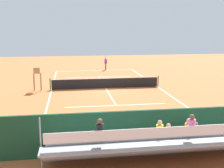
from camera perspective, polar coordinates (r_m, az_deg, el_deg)
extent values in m
plane|color=#BC6033|center=(26.94, -1.27, -0.83)|extent=(60.00, 60.00, 0.00)
cube|color=white|center=(37.70, -3.40, 2.70)|extent=(10.00, 0.10, 0.01)
cube|color=white|center=(16.50, 3.66, -8.89)|extent=(10.00, 0.10, 0.01)
cube|color=white|center=(28.00, 8.94, -0.49)|extent=(0.10, 22.00, 0.01)
cube|color=white|center=(26.79, -11.94, -1.14)|extent=(0.10, 22.00, 0.01)
cube|color=white|center=(32.84, -2.61, 1.40)|extent=(7.50, 0.10, 0.01)
cube|color=white|center=(21.13, 0.83, -4.28)|extent=(7.50, 0.10, 0.01)
cube|color=white|center=(26.94, -1.27, -0.82)|extent=(0.10, 12.10, 0.01)
cube|color=white|center=(37.70, -3.40, 2.70)|extent=(0.10, 0.30, 0.01)
cube|color=black|center=(26.85, -1.27, 0.12)|extent=(10.00, 0.02, 0.91)
cube|color=white|center=(26.76, -1.27, 1.14)|extent=(10.00, 0.04, 0.06)
cylinder|color=#2D5133|center=(27.93, 9.17, 0.59)|extent=(0.10, 0.10, 1.07)
cylinder|color=#2D5133|center=(26.68, -12.20, -0.03)|extent=(0.10, 0.10, 1.07)
cube|color=#194228|center=(13.42, 6.45, -9.27)|extent=(18.00, 0.16, 2.00)
cube|color=gray|center=(13.41, 6.76, -12.89)|extent=(9.00, 0.10, 0.45)
cube|color=gray|center=(13.03, 7.20, -12.77)|extent=(9.00, 0.80, 0.08)
cube|color=gray|center=(13.43, 6.73, -12.84)|extent=(9.00, 0.04, 0.45)
cube|color=silver|center=(12.77, 7.37, -11.23)|extent=(8.60, 0.36, 0.04)
cube|color=silver|center=(12.53, 7.62, -10.69)|extent=(8.60, 0.03, 0.36)
cube|color=gray|center=(12.14, 8.29, -12.34)|extent=(9.00, 0.80, 0.08)
cube|color=gray|center=(12.55, 7.76, -12.43)|extent=(9.00, 0.04, 0.45)
cube|color=silver|center=(11.89, 8.49, -10.67)|extent=(8.60, 0.36, 0.04)
cube|color=silver|center=(11.66, 8.78, -10.09)|extent=(8.60, 0.03, 0.36)
cube|color=gray|center=(11.27, 9.55, -11.84)|extent=(9.00, 0.80, 0.08)
cube|color=gray|center=(11.67, 8.93, -11.96)|extent=(9.00, 0.04, 0.45)
cube|color=silver|center=(11.02, 9.79, -10.03)|extent=(8.60, 0.36, 0.04)
cube|color=silver|center=(10.79, 10.12, -9.38)|extent=(8.60, 0.03, 0.36)
cylinder|color=gray|center=(11.61, -13.96, -12.03)|extent=(0.06, 0.06, 2.35)
cube|color=#2D2D33|center=(12.09, 9.23, -10.12)|extent=(0.32, 0.40, 0.12)
cylinder|color=yellow|center=(11.88, 9.46, -9.05)|extent=(0.30, 0.30, 0.45)
sphere|color=tan|center=(11.77, 9.51, -7.56)|extent=(0.20, 0.20, 0.20)
cube|color=#2D2D33|center=(12.50, 14.66, -9.61)|extent=(0.32, 0.40, 0.12)
cylinder|color=orange|center=(12.30, 14.95, -8.57)|extent=(0.30, 0.30, 0.45)
sphere|color=tan|center=(12.19, 15.03, -7.13)|extent=(0.20, 0.20, 0.20)
cube|color=#2D2D33|center=(13.62, 16.01, -9.94)|extent=(0.32, 0.40, 0.12)
cylinder|color=#9399A3|center=(13.41, 16.29, -8.98)|extent=(0.30, 0.30, 0.45)
sphere|color=#8C6647|center=(13.31, 16.37, -7.67)|extent=(0.20, 0.20, 0.20)
cube|color=#2D2D33|center=(10.70, -2.49, -10.31)|extent=(0.32, 0.40, 0.12)
cylinder|color=black|center=(10.48, -2.43, -9.10)|extent=(0.30, 0.30, 0.45)
sphere|color=brown|center=(10.37, -2.45, -7.42)|extent=(0.20, 0.20, 0.20)
cube|color=#2D2D33|center=(13.16, 10.90, -10.45)|extent=(0.32, 0.40, 0.12)
cylinder|color=yellow|center=(12.95, 11.12, -9.48)|extent=(0.30, 0.30, 0.45)
sphere|color=tan|center=(12.84, 11.18, -8.12)|extent=(0.20, 0.20, 0.20)
cube|color=#2D2D33|center=(11.57, 15.23, -9.01)|extent=(0.32, 0.40, 0.12)
cylinder|color=pink|center=(11.37, 15.55, -7.86)|extent=(0.30, 0.30, 0.45)
sphere|color=brown|center=(11.27, 15.63, -6.30)|extent=(0.20, 0.20, 0.20)
cylinder|color=#A88456|center=(26.83, -13.91, 0.52)|extent=(0.07, 0.07, 1.60)
cylinder|color=#A88456|center=(26.89, -15.18, 0.49)|extent=(0.07, 0.07, 1.60)
cylinder|color=#A88456|center=(26.24, -14.03, 0.28)|extent=(0.07, 0.07, 1.60)
cylinder|color=#A88456|center=(26.30, -15.33, 0.24)|extent=(0.07, 0.07, 1.60)
cube|color=#A88456|center=(26.42, -14.70, 2.15)|extent=(0.56, 0.56, 0.06)
cube|color=#A88456|center=(26.14, -14.79, 2.65)|extent=(0.56, 0.06, 0.48)
cube|color=#A88456|center=(26.37, -14.16, 2.49)|extent=(0.04, 0.48, 0.04)
cube|color=#A88456|center=(26.43, -15.28, 2.45)|extent=(0.04, 0.48, 0.04)
cube|color=#234C2D|center=(14.88, 12.56, -9.63)|extent=(1.80, 0.40, 0.05)
cylinder|color=#234C2D|center=(15.23, 15.20, -10.16)|extent=(0.06, 0.06, 0.45)
cylinder|color=#234C2D|center=(14.72, 9.74, -10.70)|extent=(0.06, 0.06, 0.45)
cube|color=#234C2D|center=(14.62, 12.86, -8.78)|extent=(1.80, 0.04, 0.36)
cube|color=#334C8C|center=(14.25, 5.46, -11.54)|extent=(0.90, 0.36, 0.36)
cylinder|color=navy|center=(38.27, -1.24, 3.49)|extent=(0.14, 0.14, 0.85)
cylinder|color=navy|center=(38.06, -1.26, 3.44)|extent=(0.14, 0.14, 0.85)
cylinder|color=purple|center=(38.07, -1.26, 4.55)|extent=(0.43, 0.43, 0.60)
sphere|color=beige|center=(38.02, -1.26, 5.16)|extent=(0.22, 0.22, 0.22)
cylinder|color=beige|center=(37.80, -1.29, 5.26)|extent=(0.26, 0.14, 0.55)
cylinder|color=beige|center=(38.28, -1.23, 4.63)|extent=(0.11, 0.11, 0.50)
cylinder|color=black|center=(38.55, -2.73, 2.92)|extent=(0.25, 0.18, 0.03)
torus|color=#D8CC4C|center=(38.42, -2.38, 2.90)|extent=(0.42, 0.42, 0.02)
cylinder|color=white|center=(38.42, -2.38, 2.90)|extent=(0.25, 0.25, 0.00)
sphere|color=#CCDB33|center=(34.72, 0.12, 2.01)|extent=(0.07, 0.07, 0.07)
sphere|color=#CCDB33|center=(34.41, -2.44, 1.92)|extent=(0.07, 0.07, 0.07)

